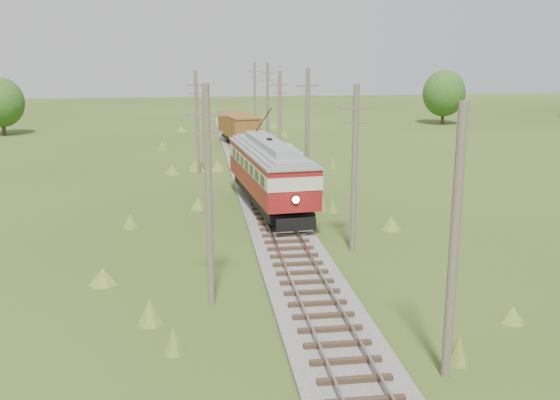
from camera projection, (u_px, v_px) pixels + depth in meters
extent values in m
cube|color=#605B54|center=(259.00, 186.00, 47.60)|extent=(3.60, 96.00, 0.25)
cube|color=#726659|center=(249.00, 182.00, 47.42)|extent=(0.08, 96.00, 0.17)
cube|color=#726659|center=(268.00, 181.00, 47.61)|extent=(0.08, 96.00, 0.17)
cube|color=#2D2116|center=(259.00, 183.00, 47.55)|extent=(2.40, 96.00, 0.16)
cube|color=black|center=(270.00, 195.00, 40.44)|extent=(3.77, 12.35, 0.50)
cube|color=maroon|center=(270.00, 179.00, 40.18)|extent=(4.34, 13.45, 1.21)
cube|color=beige|center=(270.00, 163.00, 39.95)|extent=(4.37, 13.52, 0.77)
cube|color=black|center=(270.00, 163.00, 39.95)|extent=(4.35, 12.93, 0.61)
cube|color=maroon|center=(269.00, 155.00, 39.82)|extent=(4.34, 13.45, 0.33)
cube|color=gray|center=(269.00, 149.00, 39.74)|extent=(4.41, 13.58, 0.42)
cube|color=gray|center=(269.00, 144.00, 39.65)|extent=(2.33, 10.00, 0.44)
sphere|color=#FFF2BF|center=(296.00, 200.00, 33.82)|extent=(0.40, 0.40, 0.40)
cylinder|color=black|center=(263.00, 121.00, 41.23)|extent=(0.56, 5.11, 2.12)
cylinder|color=black|center=(274.00, 216.00, 35.54)|extent=(0.22, 0.89, 0.88)
cylinder|color=black|center=(302.00, 214.00, 35.91)|extent=(0.22, 0.89, 0.88)
cylinder|color=black|center=(244.00, 181.00, 45.00)|extent=(0.22, 0.89, 0.88)
cylinder|color=black|center=(266.00, 180.00, 45.37)|extent=(0.22, 0.89, 0.88)
cube|color=black|center=(239.00, 138.00, 67.88)|extent=(3.45, 7.92, 0.53)
cube|color=brown|center=(239.00, 125.00, 67.56)|extent=(4.14, 8.85, 2.13)
cube|color=brown|center=(238.00, 115.00, 67.30)|extent=(4.22, 9.03, 0.13)
cylinder|color=black|center=(237.00, 141.00, 65.26)|extent=(0.27, 0.86, 0.85)
cylinder|color=black|center=(252.00, 140.00, 65.72)|extent=(0.27, 0.86, 0.85)
cylinder|color=black|center=(226.00, 134.00, 70.00)|extent=(0.27, 0.86, 0.85)
cylinder|color=black|center=(240.00, 134.00, 70.46)|extent=(0.27, 0.86, 0.85)
cone|color=gray|center=(288.00, 148.00, 63.61)|extent=(2.81, 2.81, 1.05)
cone|color=gray|center=(296.00, 151.00, 62.90)|extent=(1.58, 1.58, 0.62)
cylinder|color=brown|center=(454.00, 246.00, 19.07)|extent=(0.30, 0.30, 8.80)
cylinder|color=brown|center=(354.00, 170.00, 31.64)|extent=(0.30, 0.30, 8.60)
cube|color=brown|center=(356.00, 109.00, 30.91)|extent=(1.60, 0.12, 0.12)
cube|color=brown|center=(356.00, 123.00, 31.08)|extent=(1.20, 0.10, 0.10)
cylinder|color=brown|center=(307.00, 133.00, 44.10)|extent=(0.30, 0.30, 9.00)
cube|color=brown|center=(308.00, 86.00, 43.33)|extent=(1.60, 0.12, 0.12)
cube|color=brown|center=(308.00, 96.00, 43.49)|extent=(1.20, 0.10, 0.10)
cylinder|color=brown|center=(280.00, 118.00, 56.67)|extent=(0.30, 0.30, 8.40)
cube|color=brown|center=(280.00, 85.00, 55.97)|extent=(1.60, 0.12, 0.12)
cube|color=brown|center=(280.00, 92.00, 56.13)|extent=(1.20, 0.10, 0.10)
cylinder|color=brown|center=(268.00, 103.00, 69.19)|extent=(0.30, 0.30, 8.90)
cube|color=brown|center=(268.00, 74.00, 68.42)|extent=(1.60, 0.12, 0.12)
cube|color=brown|center=(268.00, 80.00, 68.59)|extent=(1.20, 0.10, 0.10)
cylinder|color=brown|center=(255.00, 96.00, 81.71)|extent=(0.30, 0.30, 8.70)
cube|color=brown|center=(255.00, 72.00, 80.97)|extent=(1.60, 0.12, 0.12)
cube|color=brown|center=(255.00, 77.00, 81.13)|extent=(1.20, 0.10, 0.10)
cylinder|color=brown|center=(209.00, 198.00, 24.83)|extent=(0.30, 0.30, 9.00)
cube|color=brown|center=(206.00, 115.00, 24.06)|extent=(1.60, 0.12, 0.12)
cube|color=brown|center=(207.00, 133.00, 24.22)|extent=(1.20, 0.10, 0.10)
cylinder|color=brown|center=(197.00, 123.00, 51.81)|extent=(0.30, 0.30, 8.60)
cube|color=brown|center=(196.00, 85.00, 51.08)|extent=(1.60, 0.12, 0.12)
cube|color=brown|center=(196.00, 94.00, 51.25)|extent=(1.20, 0.10, 0.10)
cylinder|color=#38281C|center=(4.00, 126.00, 76.44)|extent=(0.50, 0.50, 2.34)
ellipsoid|color=#1F4B16|center=(1.00, 102.00, 75.77)|extent=(5.46, 5.46, 6.01)
cylinder|color=#38281C|center=(443.00, 115.00, 87.86)|extent=(0.50, 0.50, 2.52)
ellipsoid|color=#1F4B16|center=(444.00, 93.00, 87.14)|extent=(5.88, 5.88, 6.47)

